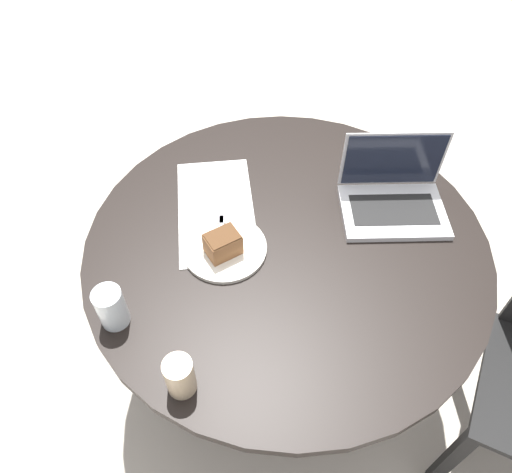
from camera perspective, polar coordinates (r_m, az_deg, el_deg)
ground_plane at (r=2.00m, az=2.56°, el=-13.32°), size 12.00×12.00×0.00m
dining_table at (r=1.51m, az=3.32°, el=-3.72°), size 1.14×1.14×0.71m
paper_document at (r=1.48m, az=-4.61°, el=3.08°), size 0.44×0.27×0.00m
plate at (r=1.38m, az=-3.62°, el=-1.34°), size 0.23×0.23×0.01m
cake_slice at (r=1.34m, az=-3.81°, el=-0.85°), size 0.10×0.11×0.07m
fork at (r=1.40m, az=-4.02°, el=0.30°), size 0.17×0.03×0.00m
coffee_glass at (r=1.15m, az=-8.70°, el=-15.50°), size 0.07×0.07×0.11m
water_glass at (r=1.26m, az=-16.22°, el=-7.79°), size 0.07×0.07×0.12m
laptop at (r=1.52m, az=15.39°, el=4.28°), size 0.23×0.31×0.21m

